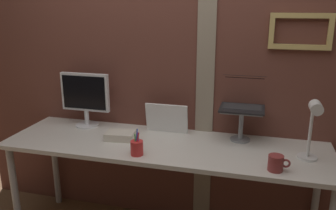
{
  "coord_description": "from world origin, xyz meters",
  "views": [
    {
      "loc": [
        0.62,
        -2.04,
        1.7
      ],
      "look_at": [
        0.02,
        0.19,
        1.03
      ],
      "focal_mm": 37.01,
      "sensor_mm": 36.0,
      "label": 1
    }
  ],
  "objects_px": {
    "monitor": "(85,95)",
    "desk_lamp": "(313,124)",
    "laptop": "(243,99)",
    "whiteboard_panel": "(167,118)",
    "pen_cup": "(137,148)",
    "coffee_mug": "(276,163)"
  },
  "relations": [
    {
      "from": "coffee_mug",
      "to": "pen_cup",
      "type": "bearing_deg",
      "value": -179.99
    },
    {
      "from": "coffee_mug",
      "to": "monitor",
      "type": "bearing_deg",
      "value": 163.5
    },
    {
      "from": "laptop",
      "to": "pen_cup",
      "type": "xyz_separation_m",
      "value": [
        -0.62,
        -0.49,
        -0.23
      ]
    },
    {
      "from": "coffee_mug",
      "to": "desk_lamp",
      "type": "bearing_deg",
      "value": 40.57
    },
    {
      "from": "pen_cup",
      "to": "coffee_mug",
      "type": "relative_size",
      "value": 1.36
    },
    {
      "from": "whiteboard_panel",
      "to": "coffee_mug",
      "type": "bearing_deg",
      "value": -29.66
    },
    {
      "from": "laptop",
      "to": "whiteboard_panel",
      "type": "relative_size",
      "value": 0.95
    },
    {
      "from": "monitor",
      "to": "laptop",
      "type": "relative_size",
      "value": 1.39
    },
    {
      "from": "whiteboard_panel",
      "to": "coffee_mug",
      "type": "distance_m",
      "value": 0.89
    },
    {
      "from": "desk_lamp",
      "to": "laptop",
      "type": "bearing_deg",
      "value": 142.72
    },
    {
      "from": "laptop",
      "to": "coffee_mug",
      "type": "height_order",
      "value": "laptop"
    },
    {
      "from": "laptop",
      "to": "desk_lamp",
      "type": "height_order",
      "value": "laptop"
    },
    {
      "from": "desk_lamp",
      "to": "pen_cup",
      "type": "height_order",
      "value": "desk_lamp"
    },
    {
      "from": "pen_cup",
      "to": "coffee_mug",
      "type": "height_order",
      "value": "pen_cup"
    },
    {
      "from": "monitor",
      "to": "coffee_mug",
      "type": "bearing_deg",
      "value": -16.5
    },
    {
      "from": "desk_lamp",
      "to": "pen_cup",
      "type": "bearing_deg",
      "value": -170.87
    },
    {
      "from": "pen_cup",
      "to": "coffee_mug",
      "type": "distance_m",
      "value": 0.85
    },
    {
      "from": "monitor",
      "to": "pen_cup",
      "type": "bearing_deg",
      "value": -36.4
    },
    {
      "from": "monitor",
      "to": "desk_lamp",
      "type": "distance_m",
      "value": 1.63
    },
    {
      "from": "whiteboard_panel",
      "to": "desk_lamp",
      "type": "bearing_deg",
      "value": -15.68
    },
    {
      "from": "laptop",
      "to": "whiteboard_panel",
      "type": "distance_m",
      "value": 0.57
    },
    {
      "from": "whiteboard_panel",
      "to": "monitor",
      "type": "bearing_deg",
      "value": -178.31
    }
  ]
}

